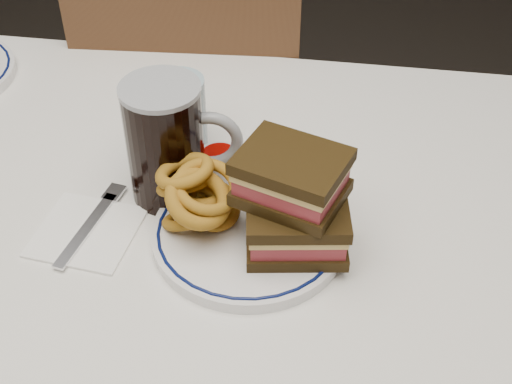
# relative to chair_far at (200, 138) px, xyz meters

# --- Properties ---
(dining_table) EXTENTS (1.27, 0.87, 0.75)m
(dining_table) POSITION_rel_chair_far_xyz_m (-0.03, -0.54, 0.17)
(dining_table) COLOR silver
(dining_table) RESTS_ON floor
(chair_far) EXTENTS (0.43, 0.43, 0.87)m
(chair_far) POSITION_rel_chair_far_xyz_m (0.00, 0.00, 0.00)
(chair_far) COLOR #3F2414
(chair_far) RESTS_ON floor
(main_plate) EXTENTS (0.24, 0.24, 0.02)m
(main_plate) POSITION_rel_chair_far_xyz_m (0.19, -0.55, 0.29)
(main_plate) COLOR white
(main_plate) RESTS_ON dining_table
(reuben_sandwich) EXTENTS (0.15, 0.13, 0.12)m
(reuben_sandwich) POSITION_rel_chair_far_xyz_m (0.25, -0.56, 0.35)
(reuben_sandwich) COLOR black
(reuben_sandwich) RESTS_ON main_plate
(onion_rings_main) EXTENTS (0.12, 0.11, 0.12)m
(onion_rings_main) POSITION_rel_chair_far_xyz_m (0.13, -0.55, 0.34)
(onion_rings_main) COLOR brown
(onion_rings_main) RESTS_ON main_plate
(ketchup_ramekin) EXTENTS (0.06, 0.06, 0.03)m
(ketchup_ramekin) POSITION_rel_chair_far_xyz_m (0.14, -0.45, 0.31)
(ketchup_ramekin) COLOR white
(ketchup_ramekin) RESTS_ON main_plate
(beer_mug) EXTENTS (0.15, 0.10, 0.17)m
(beer_mug) POSITION_rel_chair_far_xyz_m (0.08, -0.48, 0.36)
(beer_mug) COLOR black
(beer_mug) RESTS_ON dining_table
(water_glass) EXTENTS (0.07, 0.07, 0.11)m
(water_glass) POSITION_rel_chair_far_xyz_m (0.07, -0.39, 0.33)
(water_glass) COLOR #93B0BE
(water_glass) RESTS_ON dining_table
(napkin_fork) EXTENTS (0.13, 0.16, 0.01)m
(napkin_fork) POSITION_rel_chair_far_xyz_m (-0.01, -0.57, 0.28)
(napkin_fork) COLOR white
(napkin_fork) RESTS_ON dining_table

